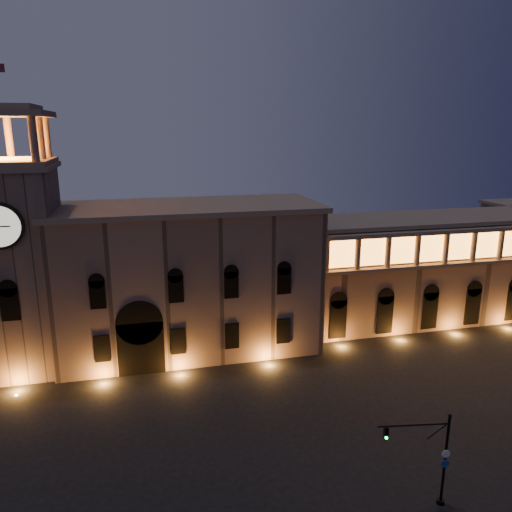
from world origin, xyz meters
TOP-DOWN VIEW (x-y plane):
  - ground at (0.00, 0.00)m, footprint 160.00×160.00m
  - government_building at (-2.08, 21.93)m, footprint 30.80×12.80m
  - clock_tower at (-20.50, 20.98)m, footprint 9.80×9.80m
  - colonnade_wing at (32.00, 23.92)m, footprint 40.60×11.50m
  - traffic_light at (11.57, -8.68)m, footprint 5.24×1.14m

SIDE VIEW (x-z plane):
  - ground at x=0.00m, z-range 0.00..0.00m
  - traffic_light at x=11.57m, z-range 0.18..7.44m
  - colonnade_wing at x=32.00m, z-range 0.08..14.58m
  - government_building at x=-2.08m, z-range -0.03..17.57m
  - clock_tower at x=-20.50m, z-range -3.70..28.70m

